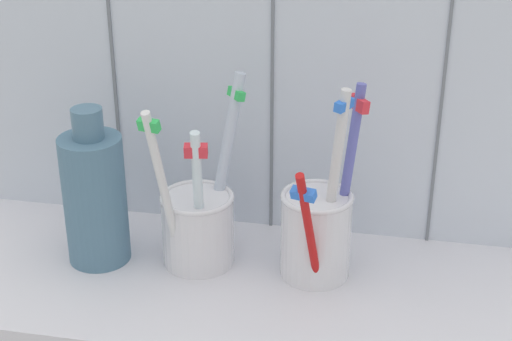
# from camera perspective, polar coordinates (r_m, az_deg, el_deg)

# --- Properties ---
(counter_slab) EXTENTS (0.64, 0.22, 0.02)m
(counter_slab) POSITION_cam_1_polar(r_m,az_deg,el_deg) (0.75, -0.41, -8.67)
(counter_slab) COLOR silver
(counter_slab) RESTS_ON ground
(tile_wall_back) EXTENTS (0.64, 0.02, 0.45)m
(tile_wall_back) POSITION_cam_1_polar(r_m,az_deg,el_deg) (0.76, 1.34, 9.99)
(tile_wall_back) COLOR silver
(tile_wall_back) RESTS_ON ground
(toothbrush_cup_left) EXTENTS (0.08, 0.11, 0.18)m
(toothbrush_cup_left) POSITION_cam_1_polar(r_m,az_deg,el_deg) (0.75, -4.15, -3.66)
(toothbrush_cup_left) COLOR silver
(toothbrush_cup_left) RESTS_ON counter_slab
(toothbrush_cup_right) EXTENTS (0.07, 0.11, 0.19)m
(toothbrush_cup_right) POSITION_cam_1_polar(r_m,az_deg,el_deg) (0.73, 4.44, -4.16)
(toothbrush_cup_right) COLOR silver
(toothbrush_cup_right) RESTS_ON counter_slab
(ceramic_vase) EXTENTS (0.06, 0.06, 0.15)m
(ceramic_vase) POSITION_cam_1_polar(r_m,az_deg,el_deg) (0.76, -11.49, -1.82)
(ceramic_vase) COLOR slate
(ceramic_vase) RESTS_ON counter_slab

